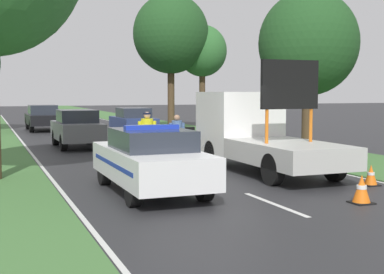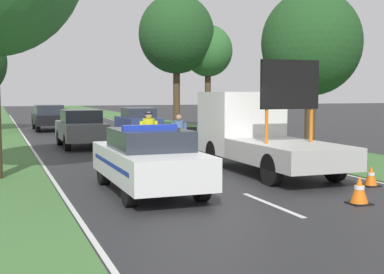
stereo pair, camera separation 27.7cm
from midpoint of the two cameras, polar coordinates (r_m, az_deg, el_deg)
The scene contains 19 objects.
ground_plane at distance 14.10m, azimuth 1.79°, elevation -4.71°, with size 160.00×160.00×0.00m, color #28282B.
lane_markings at distance 27.07m, azimuth -9.62°, elevation -0.19°, with size 7.99×62.84×0.01m.
grass_verge_right at distance 34.82m, azimuth -2.06°, elevation 1.00°, with size 3.93×120.00×0.03m.
police_car at distance 12.45m, azimuth -5.10°, elevation -2.43°, with size 1.81×4.56×1.58m.
work_truck at distance 16.20m, azimuth 6.25°, elevation 0.57°, with size 2.10×6.01×3.19m.
road_barrier at distance 18.47m, azimuth -3.97°, elevation 0.38°, with size 2.63×0.08×1.11m.
police_officer at distance 17.30m, azimuth -5.26°, elevation 0.41°, with size 0.61×0.39×1.70m.
pedestrian_civilian at distance 18.19m, azimuth -2.05°, elevation 0.35°, with size 0.56×0.36×1.57m.
traffic_cone_near_police at distance 14.07m, azimuth 18.01°, elevation -3.91°, with size 0.37×0.37×0.52m.
traffic_cone_centre_front at distance 16.51m, azimuth -3.98°, elevation -2.43°, with size 0.37×0.37×0.52m.
traffic_cone_near_truck at distance 17.54m, azimuth -8.22°, elevation -1.98°, with size 0.40×0.40×0.55m.
traffic_cone_behind_barrier at distance 19.48m, azimuth 1.35°, elevation -1.17°, with size 0.44×0.44×0.61m.
traffic_cone_lane_edge at distance 11.76m, azimuth 17.00°, elevation -5.35°, with size 0.44×0.44×0.61m.
queued_car_suv_grey at distance 23.08m, azimuth -12.51°, elevation 0.92°, with size 1.71×4.06×1.59m.
queued_car_hatch_blue at distance 28.96m, azimuth -6.57°, elevation 1.72°, with size 1.75×4.00×1.49m.
queued_car_sedan_black at distance 33.72m, azimuth -15.87°, elevation 2.04°, with size 1.78×4.54×1.55m.
roadside_tree_near_left at distance 19.98m, azimuth 11.92°, elevation 9.70°, with size 3.60×3.60×5.98m.
roadside_tree_mid_left at distance 33.21m, azimuth 0.86°, elevation 9.09°, with size 3.02×3.02×6.45m.
roadside_tree_mid_right at distance 32.63m, azimuth -2.52°, elevation 10.89°, with size 4.53×4.53×8.20m.
Camera 1 is at (-5.60, -12.74, 2.33)m, focal length 50.00 mm.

